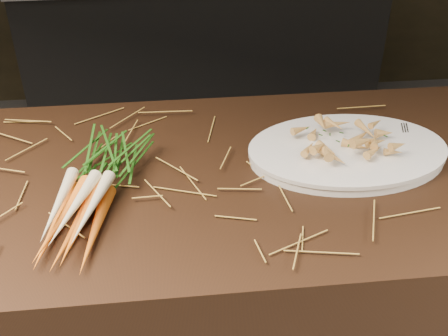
% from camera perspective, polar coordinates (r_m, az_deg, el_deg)
% --- Properties ---
extents(main_counter, '(2.40, 0.70, 0.90)m').
position_cam_1_polar(main_counter, '(1.52, -8.36, -15.05)').
color(main_counter, black).
rests_on(main_counter, ground).
extents(back_counter, '(1.82, 0.62, 0.84)m').
position_cam_1_polar(back_counter, '(3.11, -2.24, 12.16)').
color(back_counter, black).
rests_on(back_counter, ground).
extents(straw_bedding, '(1.40, 0.60, 0.02)m').
position_cam_1_polar(straw_bedding, '(1.21, -10.15, -0.69)').
color(straw_bedding, '#A1732F').
rests_on(straw_bedding, main_counter).
extents(root_veg_bunch, '(0.22, 0.45, 0.08)m').
position_cam_1_polar(root_veg_bunch, '(1.15, -12.96, -1.08)').
color(root_veg_bunch, '#C15613').
rests_on(root_veg_bunch, main_counter).
extents(serving_platter, '(0.45, 0.30, 0.02)m').
position_cam_1_polar(serving_platter, '(1.29, 12.40, 1.47)').
color(serving_platter, white).
rests_on(serving_platter, main_counter).
extents(roasted_veg_heap, '(0.22, 0.16, 0.05)m').
position_cam_1_polar(roasted_veg_heap, '(1.27, 12.59, 2.85)').
color(roasted_veg_heap, '#B88946').
rests_on(roasted_veg_heap, serving_platter).
extents(serving_fork, '(0.06, 0.16, 0.00)m').
position_cam_1_polar(serving_fork, '(1.32, 19.19, 1.91)').
color(serving_fork, silver).
rests_on(serving_fork, serving_platter).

